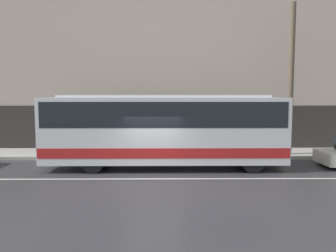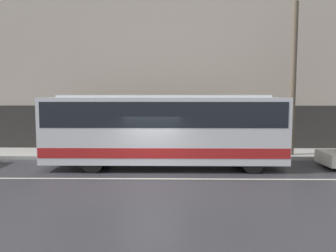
# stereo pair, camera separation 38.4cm
# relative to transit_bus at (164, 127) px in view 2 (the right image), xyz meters

# --- Properties ---
(ground_plane) EXTENTS (60.00, 60.00, 0.00)m
(ground_plane) POSITION_rel_transit_bus_xyz_m (-0.50, -2.16, -1.93)
(ground_plane) COLOR #333338
(sidewalk) EXTENTS (60.00, 3.00, 0.18)m
(sidewalk) POSITION_rel_transit_bus_xyz_m (-0.50, 3.34, -1.85)
(sidewalk) COLOR #A09E99
(sidewalk) RESTS_ON ground_plane
(building_facade) EXTENTS (60.00, 0.35, 12.62)m
(building_facade) POSITION_rel_transit_bus_xyz_m (-0.50, 4.98, 4.17)
(building_facade) COLOR #B7A899
(building_facade) RESTS_ON ground_plane
(lane_stripe) EXTENTS (54.00, 0.14, 0.01)m
(lane_stripe) POSITION_rel_transit_bus_xyz_m (-0.50, -2.16, -1.93)
(lane_stripe) COLOR beige
(lane_stripe) RESTS_ON ground_plane
(transit_bus) EXTENTS (11.06, 2.60, 3.43)m
(transit_bus) POSITION_rel_transit_bus_xyz_m (0.00, 0.00, 0.00)
(transit_bus) COLOR silver
(transit_bus) RESTS_ON ground_plane
(utility_pole_near) EXTENTS (0.30, 0.30, 8.20)m
(utility_pole_near) POSITION_rel_transit_bus_xyz_m (6.91, 2.60, 2.35)
(utility_pole_near) COLOR brown
(utility_pole_near) RESTS_ON sidewalk
(pedestrian_waiting) EXTENTS (0.36, 0.36, 1.57)m
(pedestrian_waiting) POSITION_rel_transit_bus_xyz_m (-2.30, 3.18, -1.03)
(pedestrian_waiting) COLOR #333338
(pedestrian_waiting) RESTS_ON sidewalk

